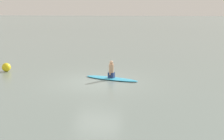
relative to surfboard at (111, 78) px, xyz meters
name	(u,v)px	position (x,y,z in m)	size (l,w,h in m)	color
ground_plane	(98,82)	(0.70, -0.60, -0.04)	(400.00, 400.00, 0.00)	slate
surfboard	(111,78)	(0.00, 0.00, 0.00)	(3.14, 0.73, 0.09)	#339EC6
person_paddler	(111,70)	(0.00, 0.00, 0.48)	(0.42, 0.37, 0.96)	navy
buoy_marker	(6,67)	(-0.71, -6.86, 0.23)	(0.54, 0.54, 0.54)	yellow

